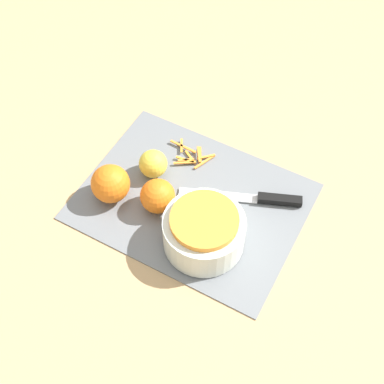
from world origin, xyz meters
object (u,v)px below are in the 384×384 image
Objects in this scene: orange_left at (110,184)px; lemon at (153,164)px; orange_right at (158,196)px; knife at (263,198)px; bowl_speckled at (204,231)px.

orange_left reaches higher than lemon.
lemon is (0.06, -0.07, -0.01)m from orange_right.
knife is 3.42× the size of orange_right.
bowl_speckled reaches higher than orange_left.
orange_left is at bearing 4.45° from knife.
orange_right reaches higher than knife.
lemon is (0.24, 0.05, 0.03)m from knife.
orange_left is 1.32× the size of lemon.
bowl_speckled is at bearing 177.82° from orange_left.
orange_left is at bearing 12.82° from orange_right.
orange_left reaches higher than knife.
knife is (-0.06, -0.15, -0.04)m from bowl_speckled.
bowl_speckled reaches higher than orange_right.
knife is at bearing -147.34° from orange_right.
bowl_speckled reaches higher than lemon.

